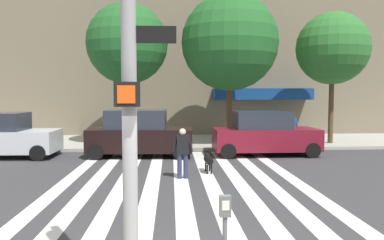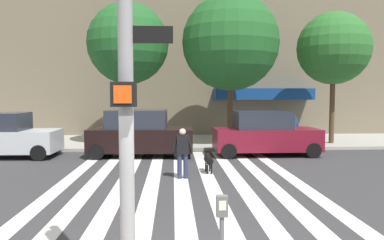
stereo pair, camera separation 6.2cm
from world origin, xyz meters
TOP-DOWN VIEW (x-y plane):
  - ground_plane at (0.00, 6.51)m, footprint 160.00×160.00m
  - sidewalk_far at (0.00, 16.03)m, footprint 80.00×6.00m
  - crosswalk_stripes at (0.38, 6.51)m, footprint 7.65×12.43m
  - traffic_light_pole at (-0.42, -0.52)m, footprint 0.74×0.46m
  - parking_meter_curbside at (0.73, -0.45)m, footprint 0.14×0.11m
  - parked_car_behind_first at (-1.32, 11.62)m, footprint 4.58×2.18m
  - parked_car_third_in_line at (4.26, 11.62)m, footprint 4.66×2.04m
  - street_tree_nearest at (-2.15, 14.56)m, footprint 4.14×4.14m
  - street_tree_middle at (3.09, 14.38)m, footprint 4.97×4.97m
  - street_tree_further at (8.54, 14.48)m, footprint 3.78×3.78m
  - pedestrian_dog_walker at (0.44, 7.13)m, footprint 0.71×0.26m
  - dog_on_leash at (1.37, 8.02)m, footprint 0.29×1.01m
  - pedestrian_bystander at (6.28, 14.03)m, footprint 0.71×0.25m

SIDE VIEW (x-z plane):
  - ground_plane at x=0.00m, z-range 0.00..0.00m
  - crosswalk_stripes at x=0.38m, z-range 0.00..0.01m
  - sidewalk_far at x=0.00m, z-range 0.00..0.15m
  - dog_on_leash at x=1.37m, z-range 0.12..0.77m
  - pedestrian_dog_walker at x=0.44m, z-range 0.11..1.75m
  - parked_car_third_in_line at x=4.26m, z-range -0.05..1.93m
  - parked_car_behind_first at x=-1.32m, z-range -0.04..2.02m
  - parking_meter_curbside at x=0.73m, z-range 0.35..1.71m
  - pedestrian_bystander at x=6.28m, z-range 0.26..1.90m
  - traffic_light_pole at x=-0.42m, z-range 0.62..6.42m
  - street_tree_further at x=8.54m, z-range 1.69..8.57m
  - street_tree_nearest at x=-2.15m, z-range 1.68..8.92m
  - street_tree_middle at x=3.09m, z-range 1.52..9.25m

